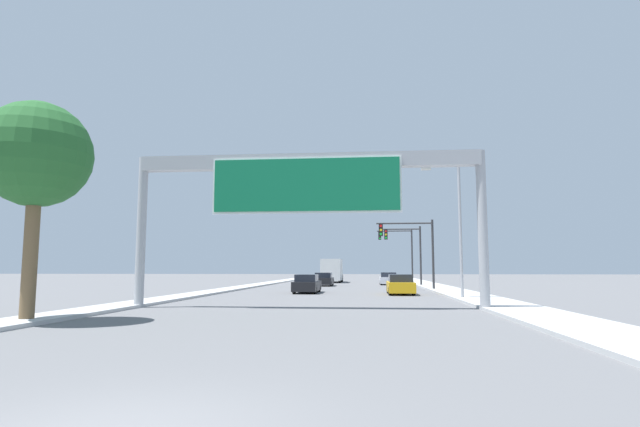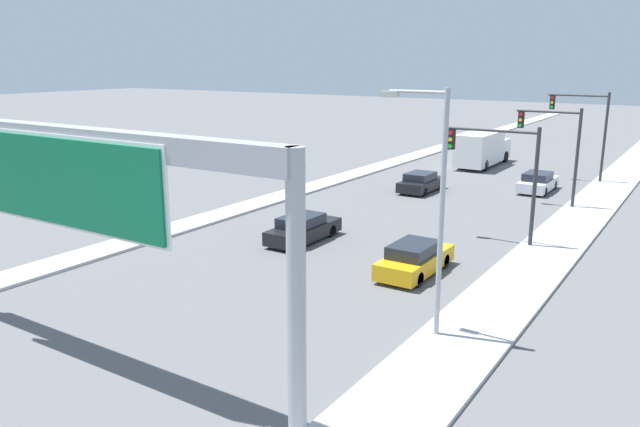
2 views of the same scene
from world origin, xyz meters
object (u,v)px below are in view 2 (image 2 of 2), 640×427
at_px(traffic_light_far_intersection, 587,122).
at_px(sign_gantry, 61,176).
at_px(car_near_left, 538,182).
at_px(truck_box_primary, 482,149).
at_px(car_mid_left, 415,259).
at_px(street_lamp_right, 434,195).
at_px(traffic_light_mid_block, 558,141).
at_px(traffic_light_near_intersection, 504,164).
at_px(car_near_center, 421,183).
at_px(car_mid_right, 303,229).

bearing_deg(traffic_light_far_intersection, sign_gantry, -100.14).
bearing_deg(car_near_left, truck_box_primary, 129.41).
distance_m(car_mid_left, street_lamp_right, 7.65).
bearing_deg(traffic_light_mid_block, traffic_light_near_intersection, -91.99).
bearing_deg(traffic_light_mid_block, car_near_center, -177.86).
xyz_separation_m(sign_gantry, truck_box_primary, (-1.75, 42.94, -4.39)).
relative_size(car_mid_right, traffic_light_far_intersection, 0.69).
bearing_deg(car_near_center, traffic_light_mid_block, 2.14).
height_order(truck_box_primary, street_lamp_right, street_lamp_right).
xyz_separation_m(car_near_left, traffic_light_mid_block, (2.01, -4.30, 3.56)).
bearing_deg(traffic_light_near_intersection, car_near_left, 96.63).
xyz_separation_m(truck_box_primary, traffic_light_mid_block, (9.01, -12.82, 2.67)).
bearing_deg(car_near_left, street_lamp_right, -83.44).
height_order(sign_gantry, car_mid_left, sign_gantry).
xyz_separation_m(car_mid_left, car_near_left, (0.00, 21.06, -0.02)).
relative_size(car_mid_left, car_mid_right, 0.98).
height_order(car_mid_right, traffic_light_far_intersection, traffic_light_far_intersection).
height_order(car_mid_left, car_near_center, car_mid_left).
distance_m(car_mid_right, car_near_left, 20.75).
distance_m(car_mid_left, car_mid_right, 7.16).
xyz_separation_m(car_mid_right, truck_box_primary, (0.00, 28.05, 0.89)).
bearing_deg(traffic_light_mid_block, car_mid_left, -96.84).
bearing_deg(car_mid_left, sign_gantry, -111.45).
bearing_deg(car_near_center, traffic_light_far_intersection, 49.20).
bearing_deg(car_mid_left, traffic_light_far_intersection, 85.89).
xyz_separation_m(truck_box_primary, traffic_light_near_intersection, (8.66, -22.82, 2.57)).
height_order(truck_box_primary, traffic_light_mid_block, traffic_light_mid_block).
bearing_deg(traffic_light_near_intersection, car_near_center, 131.87).
xyz_separation_m(car_mid_right, street_lamp_right, (10.06, -7.10, 4.26)).
bearing_deg(truck_box_primary, traffic_light_near_intersection, -69.21).
distance_m(traffic_light_mid_block, street_lamp_right, 22.37).
bearing_deg(truck_box_primary, traffic_light_mid_block, -54.90).
xyz_separation_m(traffic_light_far_intersection, street_lamp_right, (1.14, -32.33, 0.34)).
distance_m(car_near_left, truck_box_primary, 11.06).
relative_size(truck_box_primary, traffic_light_near_intersection, 1.41).
height_order(car_near_center, street_lamp_right, street_lamp_right).
bearing_deg(car_near_left, traffic_light_mid_block, -64.94).
bearing_deg(truck_box_primary, street_lamp_right, -74.03).
height_order(truck_box_primary, traffic_light_near_intersection, traffic_light_near_intersection).
distance_m(sign_gantry, car_mid_left, 15.29).
bearing_deg(sign_gantry, car_near_left, 81.33).
bearing_deg(traffic_light_mid_block, car_mid_right, -120.61).
bearing_deg(car_mid_right, truck_box_primary, 90.00).
bearing_deg(traffic_light_near_intersection, street_lamp_right, -83.53).
relative_size(car_mid_left, traffic_light_near_intersection, 0.77).
relative_size(car_mid_left, car_near_left, 1.01).
bearing_deg(traffic_light_near_intersection, truck_box_primary, 110.79).
distance_m(sign_gantry, car_near_left, 35.21).
distance_m(car_near_center, traffic_light_mid_block, 9.69).
distance_m(car_near_left, traffic_light_near_intersection, 14.81).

